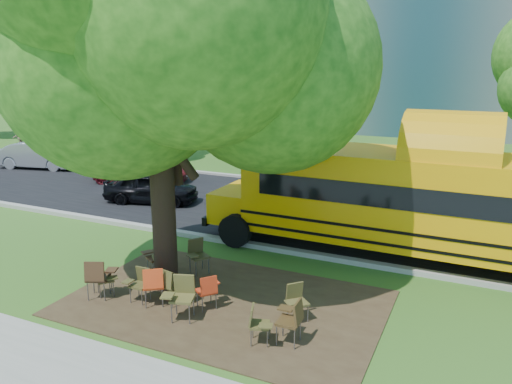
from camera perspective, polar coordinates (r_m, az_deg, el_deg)
The scene contains 29 objects.
ground at distance 12.44m, azimuth -6.61°, elevation -10.70°, with size 160.00×160.00×0.00m, color #2C571B.
dirt_patch at distance 11.59m, azimuth -3.60°, elevation -12.52°, with size 7.00×4.50×0.03m, color #382819.
asphalt_road at distance 18.36m, azimuth 4.81°, elevation -2.21°, with size 80.00×8.00×0.04m, color black.
kerb_near at distance 14.84m, azimuth -0.56°, elevation -6.04°, with size 80.00×0.25×0.14m, color gray.
kerb_far at distance 22.12m, azimuth 8.48°, elevation 0.69°, with size 80.00×0.25×0.14m, color gray.
building_left at distance 66.42m, azimuth -17.54°, elevation 17.89°, with size 26.00×14.00×20.00m, color slate.
bg_tree_0 at distance 28.85m, azimuth -14.03°, elevation 12.64°, with size 5.20×5.20×7.18m.
bg_tree_1 at distance 35.75m, azimuth -22.40°, elevation 13.59°, with size 6.00×6.00×8.40m.
bg_tree_2 at distance 27.83m, azimuth 1.66°, elevation 12.26°, with size 4.80×4.80×6.62m.
main_tree at distance 11.34m, azimuth -11.54°, elevation 18.50°, with size 7.16×7.16×9.72m.
school_bus at distance 14.04m, azimuth 20.43°, elevation -1.13°, with size 12.18×2.90×2.97m.
chair_0 at distance 12.05m, azimuth -17.59°, elevation -9.03°, with size 0.66×0.76×0.97m.
chair_1 at distance 12.20m, azimuth -17.07°, elevation -9.29°, with size 0.67×0.53×0.78m.
chair_2 at distance 11.42m, azimuth -11.51°, elevation -10.06°, with size 0.63×0.79×0.94m.
chair_3 at distance 11.75m, azimuth -13.12°, elevation -9.88°, with size 0.52×0.49×0.80m.
chair_4 at distance 11.42m, azimuth -9.66°, elevation -10.23°, with size 0.65×0.51×0.86m.
chair_5 at distance 10.78m, azimuth -8.51°, elevation -11.35°, with size 0.66×0.73×0.97m.
chair_6 at distance 9.84m, azimuth 4.14°, elevation -14.07°, with size 0.56×0.60×0.93m.
chair_7 at distance 9.83m, azimuth 0.16°, elevation -14.58°, with size 0.60×0.54×0.80m.
chair_8 at distance 12.92m, azimuth -10.53°, elevation -7.02°, with size 0.65×0.82×0.95m.
chair_9 at distance 13.14m, azimuth -11.25°, elevation -6.99°, with size 0.71×0.56×0.85m.
chair_10 at distance 12.98m, azimuth -6.76°, elevation -6.89°, with size 0.61×0.77×0.91m.
chair_11 at distance 11.14m, azimuth -5.49°, elevation -10.89°, with size 0.56×0.70×0.82m.
chair_12 at distance 10.70m, azimuth 4.58°, elevation -12.04°, with size 0.55×0.70×0.81m.
black_car at distance 19.75m, azimuth -11.88°, elevation 0.51°, with size 1.45×3.61×1.23m, color black.
bg_car_silver at distance 28.08m, azimuth -23.50°, elevation 3.88°, with size 1.49×4.26×1.40m, color gray.
bg_car_red at distance 23.38m, azimuth -12.90°, elevation 2.58°, with size 2.01×4.35×1.21m, color #5E1018.
pedestrian_a at distance 31.48m, azimuth -20.67°, elevation 5.40°, with size 0.60×0.39×1.65m, color #37467C.
pedestrian_b at distance 34.30m, azimuth -25.53°, elevation 5.74°, with size 0.88×0.69×1.82m, color #7E604B.
Camera 1 is at (5.98, -9.55, 5.26)m, focal length 35.00 mm.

